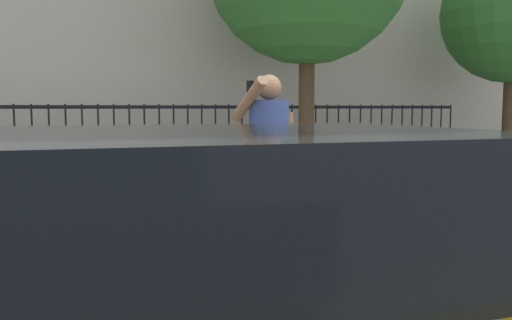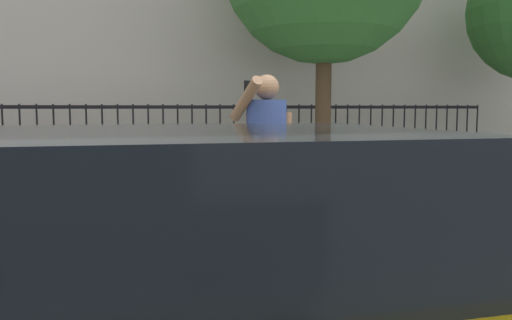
{
  "view_description": "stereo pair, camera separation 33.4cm",
  "coord_description": "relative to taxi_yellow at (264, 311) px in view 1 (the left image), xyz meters",
  "views": [
    {
      "loc": [
        -2.23,
        -3.28,
        1.54
      ],
      "look_at": [
        -0.44,
        1.21,
        1.06
      ],
      "focal_mm": 37.17,
      "sensor_mm": 36.0,
      "label": 1
    },
    {
      "loc": [
        -1.92,
        -3.4,
        1.54
      ],
      "look_at": [
        -0.44,
        1.21,
        1.06
      ],
      "focal_mm": 37.17,
      "sensor_mm": 36.0,
      "label": 2
    }
  ],
  "objects": [
    {
      "name": "ground_plane",
      "position": [
        1.42,
        1.34,
        -0.7
      ],
      "size": [
        60.0,
        60.0,
        0.0
      ],
      "primitive_type": "plane",
      "color": "#28282B"
    },
    {
      "name": "pedestrian_on_phone",
      "position": [
        1.0,
        2.25,
        0.42
      ],
      "size": [
        0.69,
        0.49,
        1.67
      ],
      "color": "#936B4C",
      "rests_on": "sidewalk"
    },
    {
      "name": "iron_fence",
      "position": [
        1.42,
        7.24,
        0.32
      ],
      "size": [
        12.03,
        0.04,
        1.6
      ],
      "color": "black",
      "rests_on": "ground"
    },
    {
      "name": "taxi_yellow",
      "position": [
        0.0,
        0.0,
        0.0
      ],
      "size": [
        4.28,
        2.02,
        1.45
      ],
      "color": "yellow",
      "rests_on": "ground"
    },
    {
      "name": "sidewalk",
      "position": [
        1.42,
        3.54,
        -0.63
      ],
      "size": [
        28.0,
        4.4,
        0.15
      ],
      "primitive_type": "cube",
      "color": "#B2ADA3",
      "rests_on": "ground"
    }
  ]
}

